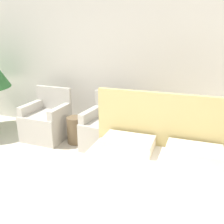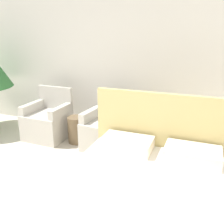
{
  "view_description": "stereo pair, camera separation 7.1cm",
  "coord_description": "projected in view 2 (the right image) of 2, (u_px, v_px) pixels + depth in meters",
  "views": [
    {
      "loc": [
        1.68,
        -0.53,
        1.8
      ],
      "look_at": [
        0.57,
        2.54,
        0.73
      ],
      "focal_mm": 40.0,
      "sensor_mm": 36.0,
      "label": 1
    },
    {
      "loc": [
        1.75,
        -0.51,
        1.8
      ],
      "look_at": [
        0.57,
        2.54,
        0.73
      ],
      "focal_mm": 40.0,
      "sensor_mm": 36.0,
      "label": 2
    }
  ],
  "objects": [
    {
      "name": "wall_back",
      "position": [
        103.0,
        52.0,
        4.35
      ],
      "size": [
        10.0,
        0.06,
        2.9
      ],
      "color": "silver",
      "rests_on": "ground_plane"
    },
    {
      "name": "armchair_near_window_right",
      "position": [
        108.0,
        131.0,
        3.95
      ],
      "size": [
        0.74,
        0.7,
        0.86
      ],
      "rotation": [
        0.0,
        0.0,
        -0.09
      ],
      "color": "#B7B2A8",
      "rests_on": "ground_plane"
    },
    {
      "name": "armchair_near_window_left",
      "position": [
        48.0,
        122.0,
        4.34
      ],
      "size": [
        0.69,
        0.66,
        0.86
      ],
      "rotation": [
        0.0,
        0.0,
        -0.02
      ],
      "color": "#B7B2A8",
      "rests_on": "ground_plane"
    },
    {
      "name": "side_table",
      "position": [
        77.0,
        130.0,
        4.16
      ],
      "size": [
        0.29,
        0.29,
        0.44
      ],
      "color": "brown",
      "rests_on": "ground_plane"
    },
    {
      "name": "bed",
      "position": [
        141.0,
        212.0,
        2.19
      ],
      "size": [
        1.62,
        2.05,
        1.14
      ],
      "color": "#8C7A5B",
      "rests_on": "ground_plane"
    }
  ]
}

